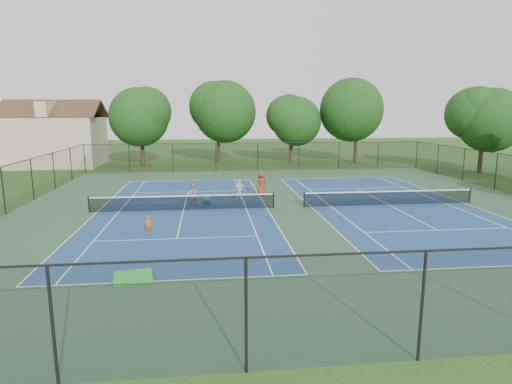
{
  "coord_description": "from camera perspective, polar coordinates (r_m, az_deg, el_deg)",
  "views": [
    {
      "loc": [
        -5.34,
        -27.6,
        6.43
      ],
      "look_at": [
        -2.34,
        -1.0,
        1.3
      ],
      "focal_mm": 30.0,
      "sensor_mm": 36.0,
      "label": 1
    }
  ],
  "objects": [
    {
      "name": "green_tarp",
      "position": [
        17.47,
        -16.08,
        -10.83
      ],
      "size": [
        1.61,
        1.36,
        0.19
      ],
      "primitive_type": "cube",
      "rotation": [
        0.0,
        0.0,
        0.18
      ],
      "color": "green",
      "rests_on": "ground"
    },
    {
      "name": "tree_back_c",
      "position": [
        53.61,
        4.74,
        9.8
      ],
      "size": [
        6.0,
        6.0,
        8.4
      ],
      "color": "#2D2116",
      "rests_on": "ground"
    },
    {
      "name": "bystander_a",
      "position": [
        31.26,
        -2.22,
        0.35
      ],
      "size": [
        0.89,
        0.41,
        1.48
      ],
      "primitive_type": "imported",
      "rotation": [
        0.0,
        0.0,
        3.2
      ],
      "color": "silver",
      "rests_on": "ground"
    },
    {
      "name": "tennis_court_left",
      "position": [
        28.36,
        -9.64,
        -2.21
      ],
      "size": [
        12.0,
        23.83,
        1.07
      ],
      "color": "navy",
      "rests_on": "ground"
    },
    {
      "name": "ground",
      "position": [
        28.84,
        4.39,
        -2.07
      ],
      "size": [
        140.0,
        140.0,
        0.0
      ],
      "primitive_type": "plane",
      "color": "#234716",
      "rests_on": "ground"
    },
    {
      "name": "tennis_court_right",
      "position": [
        30.89,
        17.26,
        -1.48
      ],
      "size": [
        12.0,
        23.83,
        1.07
      ],
      "color": "navy",
      "rests_on": "ground"
    },
    {
      "name": "child_player",
      "position": [
        23.28,
        -14.1,
        -4.29
      ],
      "size": [
        0.41,
        0.35,
        0.96
      ],
      "primitive_type": "imported",
      "rotation": [
        0.0,
        0.0,
        0.42
      ],
      "color": "#D25D0E",
      "rests_on": "ground"
    },
    {
      "name": "bystander_c",
      "position": [
        32.7,
        0.72,
        1.13
      ],
      "size": [
        1.05,
        0.91,
        1.82
      ],
      "primitive_type": "imported",
      "rotation": [
        0.0,
        0.0,
        3.59
      ],
      "color": "maroon",
      "rests_on": "ground"
    },
    {
      "name": "ball_hopper",
      "position": [
        29.46,
        -6.57,
        -0.78
      ],
      "size": [
        0.39,
        0.35,
        0.43
      ],
      "primitive_type": "cube",
      "rotation": [
        0.0,
        0.0,
        -0.22
      ],
      "color": "green",
      "rests_on": "ball_crate"
    },
    {
      "name": "tree_side_e",
      "position": [
        50.34,
        28.18,
        8.88
      ],
      "size": [
        6.6,
        6.6,
        8.87
      ],
      "color": "#2D2116",
      "rests_on": "ground"
    },
    {
      "name": "ball_crate",
      "position": [
        29.53,
        -6.56,
        -1.48
      ],
      "size": [
        0.45,
        0.37,
        0.32
      ],
      "primitive_type": "cube",
      "rotation": [
        0.0,
        0.0,
        -0.2
      ],
      "color": "#16339C",
      "rests_on": "ground"
    },
    {
      "name": "court_pad",
      "position": [
        28.84,
        4.39,
        -2.06
      ],
      "size": [
        36.0,
        36.0,
        0.01
      ],
      "primitive_type": "cube",
      "color": "#2A4B2E",
      "rests_on": "ground"
    },
    {
      "name": "perimeter_fence",
      "position": [
        28.52,
        4.44,
        1.07
      ],
      "size": [
        36.08,
        36.08,
        3.02
      ],
      "color": "black",
      "rests_on": "ground"
    },
    {
      "name": "tree_back_b",
      "position": [
        53.62,
        -5.11,
        10.98
      ],
      "size": [
        7.6,
        7.6,
        10.03
      ],
      "color": "#2D2116",
      "rests_on": "ground"
    },
    {
      "name": "tree_back_a",
      "position": [
        52.17,
        -15.13,
        10.05
      ],
      "size": [
        6.8,
        6.8,
        9.15
      ],
      "color": "#2D2116",
      "rests_on": "ground"
    },
    {
      "name": "tree_back_d",
      "position": [
        54.76,
        13.37,
        10.97
      ],
      "size": [
        7.8,
        7.8,
        10.37
      ],
      "color": "#2D2116",
      "rests_on": "ground"
    },
    {
      "name": "instructor",
      "position": [
        29.46,
        -8.44,
        -0.34
      ],
      "size": [
        0.78,
        0.63,
        1.54
      ],
      "primitive_type": "imported",
      "rotation": [
        0.0,
        0.0,
        3.2
      ],
      "color": "#9B9B9E",
      "rests_on": "ground"
    },
    {
      "name": "clapboard_house",
      "position": [
        55.58,
        -25.13,
        6.39
      ],
      "size": [
        10.8,
        8.1,
        7.65
      ],
      "color": "tan",
      "rests_on": "ground"
    }
  ]
}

